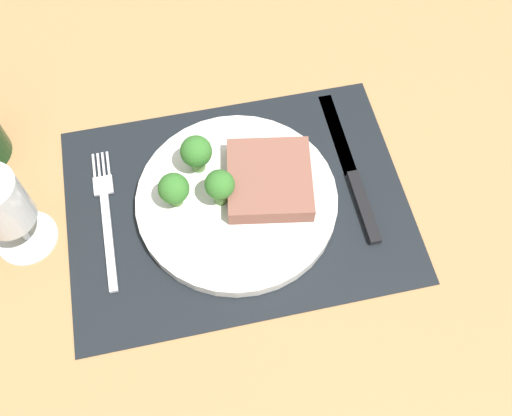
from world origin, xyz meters
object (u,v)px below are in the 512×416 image
plate (237,200)px  steak (269,180)px  knife (353,177)px  wine_glass (2,207)px  fork (106,216)px

plate → steak: (4.23, 0.84, 1.99)cm
steak → knife: size_ratio=0.46×
steak → wine_glass: bearing=-179.7°
plate → wine_glass: (-25.47, 0.69, 6.89)cm
knife → wine_glass: wine_glass is taller
plate → knife: size_ratio=1.07×
steak → fork: 20.30cm
fork → knife: (30.92, -0.89, 0.05)cm
plate → knife: plate is taller
wine_glass → plate: bearing=-1.5°
plate → fork: plate is taller
plate → steak: 4.76cm
knife → wine_glass: (-40.50, 0.16, 7.39)cm
fork → wine_glass: (-9.58, -0.73, 7.44)cm
plate → steak: bearing=11.2°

